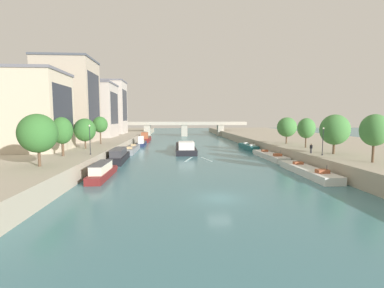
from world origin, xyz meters
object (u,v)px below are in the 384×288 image
at_px(tree_right_far, 306,128).
at_px(tree_left_past_mid, 62,131).
at_px(tree_left_by_lamp, 100,125).
at_px(lamppost_left_bank, 90,138).
at_px(moored_boat_left_upstream, 132,149).
at_px(moored_boat_left_midway, 146,138).
at_px(moored_boat_left_far, 102,171).
at_px(tree_left_end_of_row, 38,133).
at_px(lamppost_right_bank, 323,140).
at_px(bridge_far, 184,127).
at_px(moored_boat_right_far, 248,147).
at_px(moored_boat_left_second, 142,143).
at_px(tree_right_midway, 287,127).
at_px(barge_midriver, 185,147).
at_px(tree_left_far, 85,130).
at_px(tree_right_nearest, 375,130).
at_px(moored_boat_left_near, 119,156).
at_px(moored_boat_right_downstream, 269,156).
at_px(moored_boat_right_second, 307,171).
at_px(tree_right_second, 335,130).
at_px(person_on_quay, 311,148).

bearing_deg(tree_right_far, tree_left_past_mid, -168.45).
xyz_separation_m(tree_left_by_lamp, lamppost_left_bank, (3.26, -18.42, -1.80)).
height_order(moored_boat_left_upstream, moored_boat_left_midway, moored_boat_left_midway).
distance_m(moored_boat_left_far, tree_left_end_of_row, 9.47).
bearing_deg(lamppost_right_bank, bridge_far, 102.79).
height_order(moored_boat_right_far, tree_left_past_mid, tree_left_past_mid).
relative_size(moored_boat_left_second, tree_right_midway, 1.90).
distance_m(barge_midriver, tree_right_far, 29.35).
distance_m(moored_boat_right_far, tree_left_far, 41.29).
xyz_separation_m(moored_boat_left_upstream, tree_right_nearest, (37.33, -33.51, 6.16)).
bearing_deg(tree_right_midway, barge_midriver, 162.04).
distance_m(moored_boat_left_near, moored_boat_left_midway, 45.89).
xyz_separation_m(moored_boat_right_downstream, lamppost_left_bank, (-33.71, -10.11, 4.56)).
bearing_deg(moored_boat_left_far, moored_boat_right_second, 0.80).
xyz_separation_m(moored_boat_left_far, lamppost_right_bank, (33.95, 3.26, 3.98)).
distance_m(tree_left_by_lamp, tree_right_nearest, 52.33).
xyz_separation_m(tree_left_past_mid, tree_right_second, (44.13, -0.63, 0.05)).
xyz_separation_m(barge_midriver, tree_left_end_of_row, (-19.56, -34.65, 5.64)).
distance_m(moored_boat_left_near, lamppost_left_bank, 9.56).
relative_size(moored_boat_left_second, lamppost_left_bank, 2.39).
relative_size(moored_boat_right_downstream, lamppost_right_bank, 3.32).
distance_m(tree_right_nearest, tree_right_midway, 27.05).
bearing_deg(moored_boat_left_far, person_on_quay, 9.81).
relative_size(moored_boat_left_near, tree_right_far, 2.17).
bearing_deg(moored_boat_right_second, lamppost_right_bank, 35.93).
bearing_deg(moored_boat_left_midway, tree_left_end_of_row, -95.60).
xyz_separation_m(barge_midriver, tree_left_by_lamp, (-19.83, -5.80, 6.01)).
height_order(moored_boat_right_far, tree_right_second, tree_right_second).
xyz_separation_m(moored_boat_left_far, tree_right_midway, (36.52, 23.09, 5.37)).
bearing_deg(moored_boat_left_far, bridge_far, 80.29).
height_order(tree_right_nearest, bridge_far, tree_right_nearest).
relative_size(moored_boat_left_upstream, tree_left_end_of_row, 2.35).
bearing_deg(tree_left_end_of_row, person_on_quay, 13.69).
bearing_deg(tree_right_midway, tree_left_past_mid, -157.97).
bearing_deg(bridge_far, tree_left_end_of_row, -103.25).
bearing_deg(moored_boat_right_downstream, person_on_quay, -73.45).
relative_size(barge_midriver, tree_right_far, 3.91).
height_order(barge_midriver, person_on_quay, person_on_quay).
bearing_deg(moored_boat_left_midway, moored_boat_right_far, -42.89).
relative_size(moored_boat_left_far, tree_right_nearest, 1.63).
xyz_separation_m(tree_right_midway, person_on_quay, (-3.13, -17.32, -2.93)).
xyz_separation_m(moored_boat_right_downstream, tree_right_far, (6.60, -2.25, 5.83)).
bearing_deg(lamppost_left_bank, tree_right_midway, 22.52).
distance_m(moored_boat_right_second, tree_right_nearest, 10.24).
height_order(moored_boat_left_midway, tree_left_past_mid, tree_left_past_mid).
height_order(moored_boat_left_upstream, lamppost_left_bank, lamppost_left_bank).
height_order(moored_boat_left_second, tree_right_second, tree_right_second).
relative_size(moored_boat_right_second, moored_boat_right_downstream, 1.00).
bearing_deg(moored_boat_right_downstream, tree_right_nearest, -72.00).
bearing_deg(moored_boat_left_midway, tree_left_far, -98.80).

